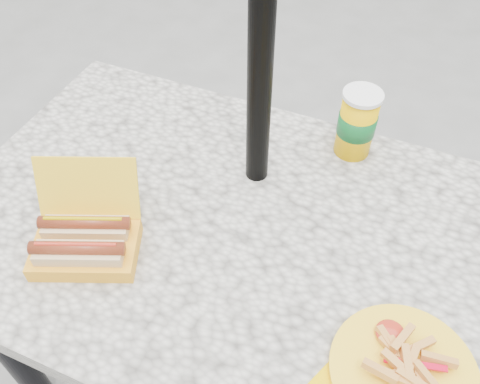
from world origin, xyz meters
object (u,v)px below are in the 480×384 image
at_px(umbrella_pole, 261,36).
at_px(hotdog_box, 85,241).
at_px(fries_plate, 400,374).
at_px(soda_cup, 357,123).

height_order(umbrella_pole, hotdog_box, umbrella_pole).
distance_m(hotdog_box, fries_plate, 0.62).
xyz_separation_m(fries_plate, soda_cup, (-0.21, 0.51, 0.07)).
xyz_separation_m(hotdog_box, fries_plate, (0.62, -0.01, -0.02)).
bearing_deg(fries_plate, soda_cup, 112.79).
xyz_separation_m(umbrella_pole, soda_cup, (0.18, 0.16, -0.27)).
relative_size(fries_plate, soda_cup, 2.10).
height_order(fries_plate, soda_cup, soda_cup).
height_order(hotdog_box, soda_cup, soda_cup).
distance_m(hotdog_box, soda_cup, 0.64).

